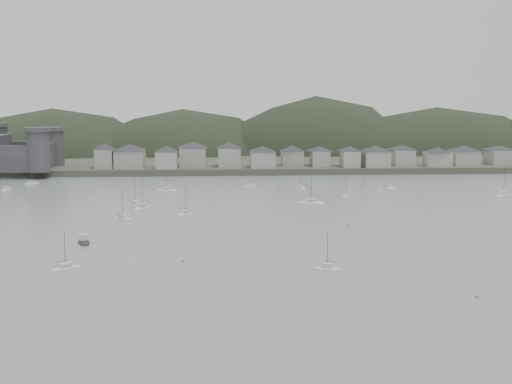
{
  "coord_description": "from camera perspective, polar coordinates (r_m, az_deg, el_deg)",
  "views": [
    {
      "loc": [
        -13.53,
        -128.28,
        35.28
      ],
      "look_at": [
        0.0,
        75.0,
        6.0
      ],
      "focal_mm": 45.19,
      "sensor_mm": 36.0,
      "label": 1
    }
  ],
  "objects": [
    {
      "name": "ground",
      "position": [
        133.73,
        2.15,
        -7.12
      ],
      "size": [
        900.0,
        900.0,
        0.0
      ],
      "primitive_type": "plane",
      "color": "slate",
      "rests_on": "ground"
    },
    {
      "name": "far_shore_land",
      "position": [
        424.84,
        -1.98,
        3.61
      ],
      "size": [
        900.0,
        250.0,
        3.0
      ],
      "primitive_type": "cube",
      "color": "#383D2D",
      "rests_on": "ground"
    },
    {
      "name": "mooring_buoys",
      "position": [
        186.77,
        1.43,
        -2.67
      ],
      "size": [
        152.5,
        139.66,
        0.7
      ],
      "color": "#B7713D",
      "rests_on": "ground"
    },
    {
      "name": "forested_ridge",
      "position": [
        400.82,
        -1.16,
        1.51
      ],
      "size": [
        851.55,
        103.94,
        102.57
      ],
      "color": "black",
      "rests_on": "ground"
    },
    {
      "name": "motor_launch_far",
      "position": [
        165.76,
        -14.99,
        -4.29
      ],
      "size": [
        4.88,
        8.14,
        3.84
      ],
      "rotation": [
        0.0,
        0.0,
        3.44
      ],
      "color": "black",
      "rests_on": "ground"
    },
    {
      "name": "moored_fleet",
      "position": [
        204.76,
        -3.32,
        -1.71
      ],
      "size": [
        211.94,
        173.79,
        13.84
      ],
      "color": "beige",
      "rests_on": "ground"
    },
    {
      "name": "waterfront_town",
      "position": [
        319.26,
        7.8,
        3.32
      ],
      "size": [
        451.48,
        28.46,
        12.92
      ],
      "color": "gray",
      "rests_on": "far_shore_land"
    }
  ]
}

